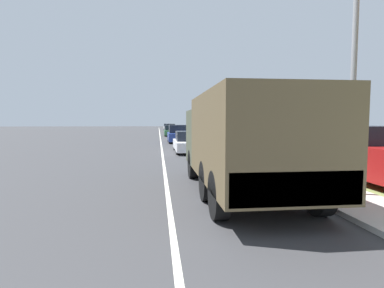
# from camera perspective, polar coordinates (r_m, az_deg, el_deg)

# --- Properties ---
(ground_plane) EXTENTS (180.00, 180.00, 0.00)m
(ground_plane) POSITION_cam_1_polar(r_m,az_deg,el_deg) (39.69, -6.08, 1.36)
(ground_plane) COLOR #38383A
(lane_centre_stripe) EXTENTS (0.12, 120.00, 0.00)m
(lane_centre_stripe) POSITION_cam_1_polar(r_m,az_deg,el_deg) (39.69, -6.08, 1.36)
(lane_centre_stripe) COLOR silver
(lane_centre_stripe) RESTS_ON ground
(sidewalk_right) EXTENTS (1.80, 120.00, 0.12)m
(sidewalk_right) POSITION_cam_1_polar(r_m,az_deg,el_deg) (39.97, 0.38, 1.49)
(sidewalk_right) COLOR beige
(sidewalk_right) RESTS_ON ground
(grass_strip_right) EXTENTS (7.00, 120.00, 0.02)m
(grass_strip_right) POSITION_cam_1_polar(r_m,az_deg,el_deg) (40.73, 6.54, 1.44)
(grass_strip_right) COLOR olive
(grass_strip_right) RESTS_ON ground
(military_truck) EXTENTS (2.49, 6.86, 2.71)m
(military_truck) POSITION_cam_1_polar(r_m,az_deg,el_deg) (8.38, 9.65, 0.89)
(military_truck) COLOR #474C38
(military_truck) RESTS_ON ground
(car_nearest_ahead) EXTENTS (1.86, 4.77, 1.38)m
(car_nearest_ahead) POSITION_cam_1_polar(r_m,az_deg,el_deg) (19.83, -0.62, 0.29)
(car_nearest_ahead) COLOR silver
(car_nearest_ahead) RESTS_ON ground
(car_second_ahead) EXTENTS (1.91, 4.77, 1.69)m
(car_second_ahead) POSITION_cam_1_polar(r_m,az_deg,el_deg) (29.08, -2.70, 1.80)
(car_second_ahead) COLOR navy
(car_second_ahead) RESTS_ON ground
(car_third_ahead) EXTENTS (1.76, 4.49, 1.51)m
(car_third_ahead) POSITION_cam_1_polar(r_m,az_deg,el_deg) (41.92, -4.10, 2.46)
(car_third_ahead) COLOR #336B3D
(car_third_ahead) RESTS_ON ground
(car_fourth_ahead) EXTENTS (1.84, 4.68, 1.57)m
(car_fourth_ahead) POSITION_cam_1_polar(r_m,az_deg,el_deg) (58.09, -4.10, 2.99)
(car_fourth_ahead) COLOR tan
(car_fourth_ahead) RESTS_ON ground
(car_farthest_ahead) EXTENTS (1.93, 4.17, 1.52)m
(car_farthest_ahead) POSITION_cam_1_polar(r_m,az_deg,el_deg) (71.88, -4.66, 3.22)
(car_farthest_ahead) COLOR silver
(car_farthest_ahead) RESTS_ON ground
(lamp_post) EXTENTS (1.69, 0.24, 8.14)m
(lamp_post) POSITION_cam_1_polar(r_m,az_deg,el_deg) (9.17, 27.78, 22.03)
(lamp_post) COLOR gray
(lamp_post) RESTS_ON sidewalk_right
(utility_box) EXTENTS (0.55, 0.45, 0.70)m
(utility_box) POSITION_cam_1_polar(r_m,az_deg,el_deg) (11.71, 27.13, -4.27)
(utility_box) COLOR #3D7042
(utility_box) RESTS_ON grass_strip_right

